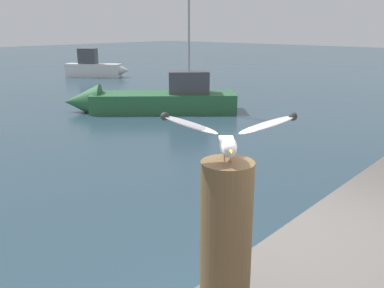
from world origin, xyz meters
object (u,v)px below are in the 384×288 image
at_px(seagull, 228,138).
at_px(boat_white, 97,68).
at_px(boat_green, 146,99).
at_px(mooring_post, 226,243).

bearing_deg(seagull, boat_white, 55.84).
bearing_deg(boat_white, seagull, -124.16).
relative_size(seagull, boat_white, 0.16).
distance_m(boat_green, boat_white, 11.30).
xyz_separation_m(mooring_post, boat_white, (13.51, 19.90, -1.30)).
xyz_separation_m(seagull, boat_white, (13.51, 19.90, -1.90)).
distance_m(mooring_post, boat_green, 12.99).
bearing_deg(mooring_post, boat_white, 55.84).
relative_size(boat_green, boat_white, 1.45).
relative_size(mooring_post, boat_white, 0.25).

